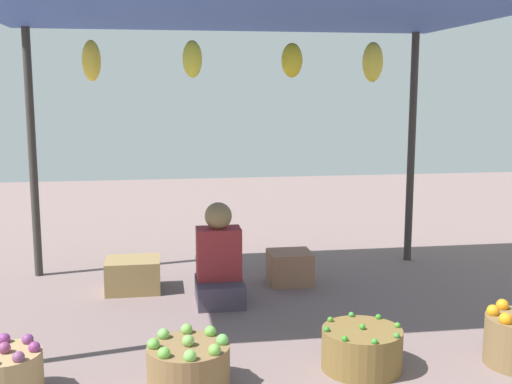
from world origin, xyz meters
TOP-DOWN VIEW (x-y plane):
  - ground_plane at (0.00, 0.00)m, footprint 14.00×14.00m
  - market_stall_structure at (0.01, 0.01)m, footprint 3.74×2.26m
  - vendor_person at (-0.20, 0.03)m, footprint 0.36×0.44m
  - basket_purple_onions at (-1.47, -1.36)m, footprint 0.38×0.38m
  - basket_green_apples at (-0.51, -1.41)m, footprint 0.46×0.46m
  - basket_green_chilies at (0.51, -1.30)m, footprint 0.47×0.47m
  - wooden_crate_near_vendor at (-0.87, 0.40)m, footprint 0.44×0.36m
  - wooden_crate_stacked_rear at (0.44, 0.42)m, footprint 0.36×0.33m

SIDE VIEW (x-z plane):
  - ground_plane at x=0.00m, z-range 0.00..0.00m
  - basket_green_chilies at x=0.51m, z-range -0.02..0.26m
  - basket_green_apples at x=-0.51m, z-range -0.02..0.29m
  - wooden_crate_near_vendor at x=-0.87m, z-range 0.00..0.27m
  - basket_purple_onions at x=-1.47m, z-range -0.02..0.29m
  - wooden_crate_stacked_rear at x=0.44m, z-range 0.00..0.27m
  - vendor_person at x=-0.20m, z-range -0.09..0.69m
  - market_stall_structure at x=0.01m, z-range 0.94..3.13m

